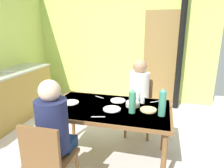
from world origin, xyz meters
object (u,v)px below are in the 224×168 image
at_px(dining_table, 109,112).
at_px(serving_bowl_center, 133,104).
at_px(person_near_diner, 53,124).
at_px(water_bottle_green_far, 132,102).
at_px(water_bottle_green_near, 162,103).
at_px(chair_far_diner, 139,103).
at_px(chair_near_diner, 48,158).
at_px(person_far_diner, 139,89).

distance_m(dining_table, serving_bowl_center, 0.31).
xyz_separation_m(person_near_diner, serving_bowl_center, (0.64, 0.76, -0.03)).
bearing_deg(water_bottle_green_far, water_bottle_green_near, 0.47).
distance_m(dining_table, chair_far_diner, 0.86).
bearing_deg(dining_table, serving_bowl_center, 19.30).
height_order(chair_far_diner, water_bottle_green_near, water_bottle_green_near).
bearing_deg(dining_table, chair_far_diner, 70.69).
bearing_deg(serving_bowl_center, chair_near_diner, -125.83).
xyz_separation_m(person_far_diner, serving_bowl_center, (-0.00, -0.56, -0.03)).
distance_m(chair_far_diner, person_near_diner, 1.62).
height_order(water_bottle_green_near, serving_bowl_center, water_bottle_green_near).
relative_size(chair_near_diner, water_bottle_green_far, 3.08).
height_order(chair_far_diner, serving_bowl_center, chair_far_diner).
bearing_deg(chair_far_diner, chair_near_diner, 67.88).
xyz_separation_m(chair_near_diner, water_bottle_green_far, (0.67, 0.70, 0.36)).
bearing_deg(person_near_diner, chair_near_diner, -90.00).
height_order(chair_far_diner, person_far_diner, person_far_diner).
relative_size(person_near_diner, serving_bowl_center, 4.53).
bearing_deg(water_bottle_green_far, serving_bowl_center, 96.26).
bearing_deg(water_bottle_green_near, person_near_diner, -150.09).
height_order(chair_near_diner, person_near_diner, person_near_diner).
bearing_deg(serving_bowl_center, person_far_diner, 89.76).
xyz_separation_m(water_bottle_green_near, serving_bowl_center, (-0.35, 0.19, -0.12)).
relative_size(dining_table, person_far_diner, 1.94).
xyz_separation_m(dining_table, water_bottle_green_far, (0.30, -0.09, 0.20)).
height_order(water_bottle_green_near, water_bottle_green_far, water_bottle_green_near).
height_order(person_near_diner, water_bottle_green_near, person_near_diner).
height_order(chair_near_diner, serving_bowl_center, chair_near_diner).
bearing_deg(water_bottle_green_far, dining_table, 162.91).
distance_m(person_near_diner, water_bottle_green_far, 0.88).
height_order(dining_table, person_near_diner, person_near_diner).
xyz_separation_m(chair_near_diner, serving_bowl_center, (0.64, 0.89, 0.26)).
height_order(chair_near_diner, water_bottle_green_near, water_bottle_green_near).
relative_size(water_bottle_green_near, serving_bowl_center, 1.85).
bearing_deg(person_far_diner, water_bottle_green_near, 114.78).
xyz_separation_m(chair_far_diner, water_bottle_green_near, (0.35, -0.89, 0.38)).
height_order(dining_table, person_far_diner, person_far_diner).
height_order(water_bottle_green_far, serving_bowl_center, water_bottle_green_far).
relative_size(person_near_diner, person_far_diner, 1.00).
bearing_deg(person_far_diner, chair_far_diner, -90.00).
bearing_deg(chair_far_diner, dining_table, 70.69).
xyz_separation_m(dining_table, person_near_diner, (-0.37, -0.66, 0.12)).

